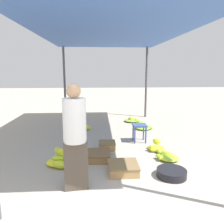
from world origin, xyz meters
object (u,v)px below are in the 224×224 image
at_px(basin_black, 172,173).
at_px(banana_pile_right_1, 142,127).
at_px(banana_pile_left_0, 81,128).
at_px(crate_mid, 123,168).
at_px(vendor_foreground, 75,136).
at_px(crate_far, 107,145).
at_px(banana_pile_right_2, 157,148).
at_px(banana_pile_right_0, 167,157).
at_px(banana_pile_left_1, 60,160).
at_px(banana_pile_right_3, 132,120).
at_px(crate_near, 97,156).
at_px(stool, 139,128).

height_order(basin_black, banana_pile_right_1, banana_pile_right_1).
relative_size(banana_pile_left_0, crate_mid, 1.08).
xyz_separation_m(vendor_foreground, banana_pile_right_1, (1.68, 3.25, -0.75)).
distance_m(banana_pile_left_0, crate_far, 1.79).
xyz_separation_m(vendor_foreground, crate_mid, (0.77, 0.46, -0.75)).
xyz_separation_m(banana_pile_right_2, crate_far, (-1.11, 0.22, 0.01)).
bearing_deg(basin_black, banana_pile_right_1, 87.98).
height_order(vendor_foreground, banana_pile_right_0, vendor_foreground).
bearing_deg(crate_far, banana_pile_left_1, -138.67).
xyz_separation_m(banana_pile_right_0, crate_mid, (-0.92, -0.45, 0.00)).
relative_size(banana_pile_right_3, crate_near, 1.07).
height_order(banana_pile_left_1, crate_mid, banana_pile_left_1).
bearing_deg(banana_pile_right_3, vendor_foreground, -109.80).
bearing_deg(banana_pile_right_3, crate_far, -110.94).
distance_m(banana_pile_right_0, banana_pile_right_3, 3.34).
bearing_deg(vendor_foreground, crate_far, 72.03).
bearing_deg(banana_pile_right_3, banana_pile_right_2, -87.65).
bearing_deg(vendor_foreground, banana_pile_left_0, 93.16).
relative_size(banana_pile_right_1, banana_pile_right_2, 1.20).
height_order(banana_pile_left_1, banana_pile_right_0, banana_pile_left_1).
relative_size(crate_mid, crate_far, 1.39).
distance_m(basin_black, banana_pile_right_1, 3.00).
distance_m(banana_pile_left_0, crate_mid, 3.00).
relative_size(vendor_foreground, banana_pile_left_0, 2.82).
bearing_deg(crate_mid, stool, 70.28).
xyz_separation_m(banana_pile_right_1, crate_near, (-1.36, -2.21, 0.00)).
height_order(stool, banana_pile_right_0, stool).
distance_m(banana_pile_right_1, crate_far, 1.97).
relative_size(basin_black, banana_pile_left_1, 0.92).
bearing_deg(vendor_foreground, banana_pile_right_1, 62.64).
relative_size(banana_pile_left_0, crate_far, 1.49).
distance_m(basin_black, crate_near, 1.49).
bearing_deg(banana_pile_left_0, crate_mid, -71.41).
bearing_deg(banana_pile_right_1, vendor_foreground, -117.36).
bearing_deg(basin_black, banana_pile_right_3, 90.67).
height_order(banana_pile_left_1, crate_far, banana_pile_left_1).
bearing_deg(banana_pile_right_2, banana_pile_left_0, 134.44).
relative_size(basin_black, banana_pile_right_3, 0.93).
height_order(banana_pile_right_2, crate_far, banana_pile_right_2).
bearing_deg(stool, crate_mid, -109.72).
height_order(banana_pile_right_1, crate_near, banana_pile_right_1).
distance_m(stool, banana_pile_right_0, 1.28).
height_order(banana_pile_right_1, banana_pile_right_2, banana_pile_right_2).
height_order(banana_pile_left_0, banana_pile_right_3, banana_pile_left_0).
bearing_deg(banana_pile_right_2, banana_pile_left_1, -163.67).
bearing_deg(banana_pile_right_1, banana_pile_right_0, -89.63).
distance_m(banana_pile_left_0, banana_pile_left_1, 2.47).
bearing_deg(crate_far, banana_pile_right_3, 69.06).
xyz_separation_m(banana_pile_right_2, crate_mid, (-0.87, -0.98, 0.01)).
height_order(banana_pile_left_0, banana_pile_right_1, banana_pile_right_1).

